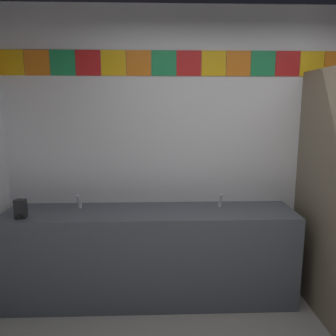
# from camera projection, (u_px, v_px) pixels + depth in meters

# --- Properties ---
(wall_back) EXTENTS (4.29, 0.09, 2.64)m
(wall_back) POSITION_uv_depth(u_px,v_px,m) (234.00, 151.00, 3.30)
(wall_back) COLOR silver
(wall_back) RESTS_ON ground_plane
(vanity_counter) EXTENTS (2.57, 0.55, 0.84)m
(vanity_counter) POSITION_uv_depth(u_px,v_px,m) (151.00, 254.00, 3.13)
(vanity_counter) COLOR #4C515B
(vanity_counter) RESTS_ON ground_plane
(faucet_left) EXTENTS (0.04, 0.10, 0.14)m
(faucet_left) POSITION_uv_depth(u_px,v_px,m) (79.00, 203.00, 3.11)
(faucet_left) COLOR silver
(faucet_left) RESTS_ON vanity_counter
(faucet_right) EXTENTS (0.04, 0.10, 0.14)m
(faucet_right) POSITION_uv_depth(u_px,v_px,m) (220.00, 202.00, 3.16)
(faucet_right) COLOR silver
(faucet_right) RESTS_ON vanity_counter
(soap_dispenser) EXTENTS (0.09, 0.09, 0.16)m
(soap_dispenser) POSITION_uv_depth(u_px,v_px,m) (21.00, 209.00, 2.85)
(soap_dispenser) COLOR black
(soap_dispenser) RESTS_ON vanity_counter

